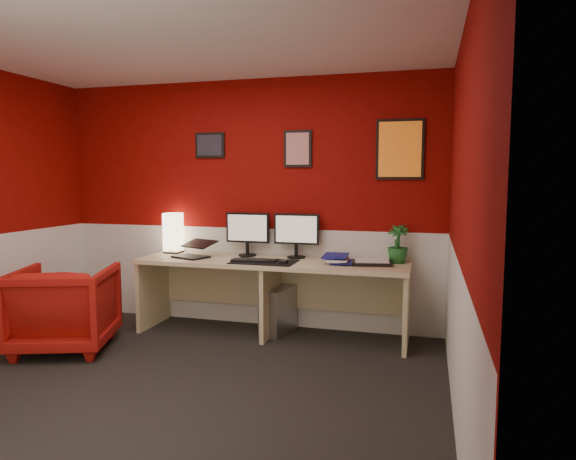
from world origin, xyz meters
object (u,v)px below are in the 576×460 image
(desk, at_px, (271,298))
(laptop, at_px, (191,247))
(zen_tray, at_px, (372,263))
(armchair, at_px, (65,308))
(shoji_lamp, at_px, (173,234))
(potted_plant, at_px, (398,244))
(monitor_left, at_px, (247,227))
(monitor_right, at_px, (296,229))
(pc_tower, at_px, (278,310))

(desk, relative_size, laptop, 7.88)
(zen_tray, xyz_separation_m, armchair, (-2.59, -0.89, -0.37))
(shoji_lamp, distance_m, potted_plant, 2.31)
(laptop, bearing_deg, desk, 24.49)
(laptop, bearing_deg, monitor_left, 49.43)
(desk, height_order, monitor_right, monitor_right)
(monitor_right, bearing_deg, laptop, -165.32)
(laptop, xyz_separation_m, pc_tower, (0.86, 0.14, -0.61))
(zen_tray, bearing_deg, monitor_right, 166.07)
(laptop, distance_m, armchair, 1.25)
(desk, distance_m, zen_tray, 1.03)
(laptop, xyz_separation_m, zen_tray, (1.77, 0.08, -0.09))
(desk, height_order, shoji_lamp, shoji_lamp)
(monitor_right, height_order, potted_plant, monitor_right)
(laptop, relative_size, pc_tower, 0.73)
(laptop, distance_m, pc_tower, 1.06)
(pc_tower, bearing_deg, zen_tray, 6.80)
(zen_tray, bearing_deg, shoji_lamp, 175.13)
(desk, xyz_separation_m, pc_tower, (0.04, 0.10, -0.14))
(monitor_left, xyz_separation_m, armchair, (-1.32, -1.08, -0.65))
(shoji_lamp, distance_m, armchair, 1.31)
(desk, bearing_deg, pc_tower, 65.24)
(potted_plant, height_order, armchair, potted_plant)
(shoji_lamp, distance_m, monitor_right, 1.33)
(shoji_lamp, xyz_separation_m, pc_tower, (1.18, -0.11, -0.70))
(zen_tray, relative_size, pc_tower, 0.78)
(monitor_left, bearing_deg, potted_plant, -1.05)
(laptop, relative_size, monitor_right, 0.57)
(potted_plant, distance_m, armchair, 3.05)
(armchair, bearing_deg, zen_tray, 179.48)
(monitor_left, relative_size, armchair, 0.71)
(potted_plant, bearing_deg, monitor_left, 178.95)
(pc_tower, bearing_deg, monitor_left, 171.88)
(shoji_lamp, height_order, laptop, shoji_lamp)
(laptop, xyz_separation_m, monitor_left, (0.50, 0.26, 0.18))
(desk, distance_m, laptop, 0.94)
(desk, relative_size, monitor_left, 4.48)
(potted_plant, bearing_deg, armchair, -159.47)
(potted_plant, bearing_deg, laptop, -173.24)
(laptop, bearing_deg, pc_tower, 30.72)
(laptop, bearing_deg, armchair, -113.75)
(shoji_lamp, relative_size, zen_tray, 1.14)
(shoji_lamp, distance_m, zen_tray, 2.11)
(pc_tower, bearing_deg, potted_plant, 15.71)
(shoji_lamp, relative_size, monitor_right, 0.69)
(laptop, height_order, armchair, laptop)
(laptop, relative_size, potted_plant, 0.93)
(monitor_left, xyz_separation_m, monitor_right, (0.51, 0.00, 0.00))
(monitor_left, bearing_deg, desk, -34.83)
(potted_plant, bearing_deg, monitor_right, 178.34)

